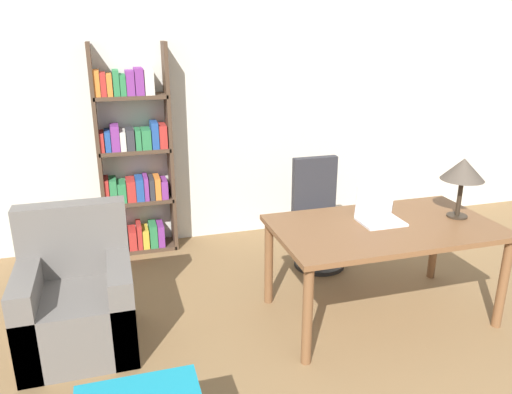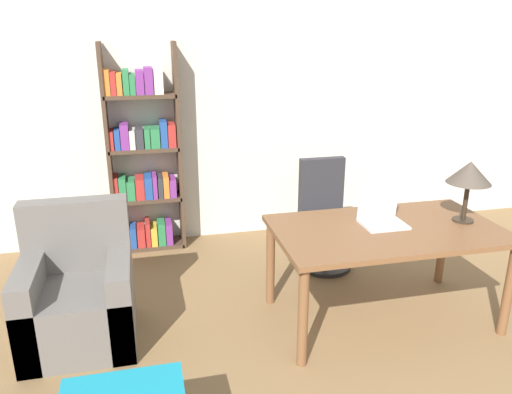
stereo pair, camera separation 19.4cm
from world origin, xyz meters
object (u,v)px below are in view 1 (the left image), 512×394
at_px(table_lamp, 463,171).
at_px(office_chair, 318,218).
at_px(armchair, 78,304).
at_px(laptop, 379,214).
at_px(desk, 384,236).
at_px(bookshelf, 134,162).

height_order(table_lamp, office_chair, table_lamp).
height_order(table_lamp, armchair, table_lamp).
bearing_deg(office_chair, armchair, -160.57).
distance_m(laptop, office_chair, 0.98).
distance_m(laptop, table_lamp, 0.72).
relative_size(desk, office_chair, 1.64).
bearing_deg(office_chair, bookshelf, 153.77).
xyz_separation_m(table_lamp, office_chair, (-0.74, 1.00, -0.68)).
height_order(desk, laptop, laptop).
distance_m(desk, laptop, 0.17).
distance_m(laptop, bookshelf, 2.43).
relative_size(desk, armchair, 1.70).
distance_m(office_chair, bookshelf, 1.87).
relative_size(laptop, bookshelf, 0.16).
bearing_deg(table_lamp, armchair, 175.16).
bearing_deg(office_chair, desk, -83.75).
distance_m(desk, table_lamp, 0.79).
bearing_deg(laptop, desk, -84.68).
xyz_separation_m(table_lamp, armchair, (-2.89, 0.25, -0.81)).
relative_size(laptop, table_lamp, 0.68).
xyz_separation_m(laptop, bookshelf, (-1.73, 1.71, 0.11)).
height_order(laptop, office_chair, laptop).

